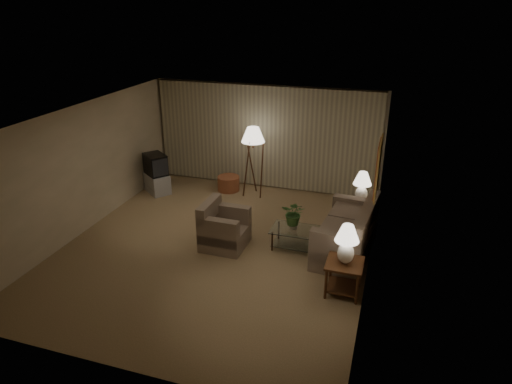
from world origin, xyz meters
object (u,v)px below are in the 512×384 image
crt_tv (155,164)px  vase (294,225)px  sofa (345,234)px  side_table_far (360,210)px  side_table_near (344,272)px  ottoman (229,183)px  table_lamp_near (347,241)px  floor_lamp (253,161)px  armchair (225,229)px  tv_cabinet (157,183)px  table_lamp_far (362,184)px  coffee_table (301,236)px

crt_tv → vase: 4.40m
sofa → side_table_far: bearing=178.9°
crt_tv → side_table_near: bearing=8.3°
sofa → vase: (-1.02, -0.10, 0.08)m
side_table_near → crt_tv: (-5.20, 2.98, 0.34)m
sofa → vase: sofa is taller
side_table_near → crt_tv: crt_tv is taller
sofa → side_table_near: size_ratio=3.36×
crt_tv → ottoman: 1.94m
table_lamp_near → floor_lamp: size_ratio=0.39×
side_table_far → crt_tv: size_ratio=0.79×
crt_tv → ottoman: (1.72, 0.67, -0.57)m
crt_tv → table_lamp_near: bearing=8.3°
side_table_near → table_lamp_near: (-0.00, 0.00, 0.59)m
armchair → tv_cabinet: (-2.69, 2.08, -0.12)m
side_table_far → tv_cabinet: 5.22m
side_table_far → table_lamp_far: (-0.00, -0.00, 0.60)m
armchair → floor_lamp: size_ratio=0.51×
table_lamp_far → crt_tv: 5.22m
crt_tv → floor_lamp: 2.51m
sofa → floor_lamp: size_ratio=1.15×
side_table_near → vase: size_ratio=3.71×
armchair → vase: armchair is taller
tv_cabinet → vase: (4.03, -1.73, 0.25)m
coffee_table → table_lamp_far: bearing=53.0°
crt_tv → floor_lamp: bearing=51.0°
side_table_far → ottoman: (-3.48, 1.05, -0.21)m
ottoman → tv_cabinet: bearing=-158.7°
coffee_table → crt_tv: crt_tv is taller
table_lamp_far → armchair: bearing=-145.9°
side_table_far → table_lamp_near: size_ratio=0.86×
table_lamp_far → tv_cabinet: 5.27m
side_table_far → tv_cabinet: size_ratio=0.69×
table_lamp_near → crt_tv: table_lamp_near is taller
sofa → armchair: size_ratio=2.26×
sofa → side_table_far: sofa is taller
tv_cabinet → side_table_far: bearing=33.9°
tv_cabinet → floor_lamp: floor_lamp is taller
table_lamp_far → side_table_far: bearing=45.0°
side_table_near → tv_cabinet: 5.99m
crt_tv → vase: (4.03, -1.73, -0.27)m
floor_lamp → ottoman: bearing=171.1°
side_table_far → table_lamp_far: 0.60m
side_table_far → floor_lamp: 2.96m
crt_tv → floor_lamp: (2.44, 0.56, 0.17)m
side_table_far → armchair: bearing=-145.9°
tv_cabinet → ottoman: size_ratio=1.52×
vase → floor_lamp: bearing=124.8°
ottoman → side_table_far: bearing=-16.8°
table_lamp_near → vase: 1.79m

